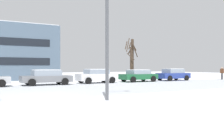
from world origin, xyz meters
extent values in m
plane|color=white|center=(0.00, 0.00, 0.00)|extent=(120.00, 120.00, 0.00)
cube|color=silver|center=(0.00, 3.77, 0.00)|extent=(80.00, 9.54, 0.00)
cylinder|color=#4C4F54|center=(2.44, -2.73, 3.03)|extent=(0.16, 0.16, 6.06)
cylinder|color=black|center=(-1.45, 9.89, 0.32)|extent=(0.64, 0.23, 0.64)
cylinder|color=black|center=(-1.43, 8.05, 0.32)|extent=(0.64, 0.23, 0.64)
cube|color=slate|center=(2.35, 8.96, 0.56)|extent=(4.48, 1.91, 0.57)
cube|color=#8C99A8|center=(2.35, 8.96, 1.09)|extent=(2.47, 1.74, 0.50)
cube|color=white|center=(2.35, 8.96, 1.37)|extent=(2.25, 1.60, 0.06)
cylinder|color=black|center=(3.78, 9.93, 0.32)|extent=(0.64, 0.23, 0.64)
cylinder|color=black|center=(3.80, 8.04, 0.32)|extent=(0.64, 0.23, 0.64)
cylinder|color=black|center=(0.89, 9.89, 0.32)|extent=(0.64, 0.23, 0.64)
cylinder|color=black|center=(0.91, 8.00, 0.32)|extent=(0.64, 0.23, 0.64)
cube|color=white|center=(7.46, 9.12, 0.61)|extent=(4.05, 1.83, 0.68)
cube|color=#8C99A8|center=(7.46, 9.12, 1.16)|extent=(2.23, 1.67, 0.43)
cube|color=white|center=(7.46, 9.12, 1.41)|extent=(2.03, 1.54, 0.06)
cylinder|color=black|center=(8.76, 10.05, 0.32)|extent=(0.64, 0.23, 0.64)
cylinder|color=black|center=(8.78, 8.23, 0.32)|extent=(0.64, 0.23, 0.64)
cylinder|color=black|center=(6.14, 10.01, 0.32)|extent=(0.64, 0.23, 0.64)
cylinder|color=black|center=(6.16, 8.19, 0.32)|extent=(0.64, 0.23, 0.64)
cube|color=#1E6038|center=(12.57, 9.01, 0.56)|extent=(4.21, 1.84, 0.58)
cube|color=#8C99A8|center=(12.57, 9.01, 1.08)|extent=(2.32, 1.68, 0.44)
cube|color=white|center=(12.57, 9.01, 1.33)|extent=(2.11, 1.55, 0.06)
cylinder|color=black|center=(13.92, 9.94, 0.32)|extent=(0.64, 0.23, 0.64)
cylinder|color=black|center=(13.94, 8.11, 0.32)|extent=(0.64, 0.23, 0.64)
cylinder|color=black|center=(11.20, 9.90, 0.32)|extent=(0.64, 0.23, 0.64)
cylinder|color=black|center=(11.22, 8.08, 0.32)|extent=(0.64, 0.23, 0.64)
cube|color=#283D93|center=(17.69, 8.99, 0.59)|extent=(4.18, 1.77, 0.64)
cube|color=#8C99A8|center=(17.69, 8.99, 1.15)|extent=(2.31, 1.61, 0.49)
cube|color=white|center=(17.69, 8.99, 1.42)|extent=(2.10, 1.48, 0.06)
cylinder|color=black|center=(19.03, 9.88, 0.32)|extent=(0.64, 0.23, 0.64)
cylinder|color=black|center=(19.05, 8.13, 0.32)|extent=(0.64, 0.23, 0.64)
cylinder|color=black|center=(16.33, 9.85, 0.32)|extent=(0.64, 0.23, 0.64)
cylinder|color=black|center=(16.35, 8.09, 0.32)|extent=(0.64, 0.23, 0.64)
cylinder|color=black|center=(25.10, 7.77, 0.41)|extent=(0.14, 0.14, 0.83)
cylinder|color=black|center=(24.87, 7.54, 0.41)|extent=(0.14, 0.14, 0.83)
cube|color=#59331E|center=(24.99, 7.66, 1.12)|extent=(0.35, 0.45, 0.59)
sphere|color=tan|center=(24.99, 7.66, 1.52)|extent=(0.22, 0.22, 0.22)
cylinder|color=#423326|center=(13.65, 11.86, 2.54)|extent=(0.35, 0.35, 5.09)
cylinder|color=#423326|center=(13.73, 11.42, 3.69)|extent=(1.00, 0.28, 1.65)
cylinder|color=#423326|center=(13.43, 12.13, 4.27)|extent=(0.69, 0.60, 0.90)
cylinder|color=#423326|center=(13.28, 12.30, 4.40)|extent=(1.01, 0.88, 1.82)
cylinder|color=#423326|center=(13.68, 12.16, 4.00)|extent=(0.75, 0.23, 1.14)
cylinder|color=#423326|center=(13.06, 12.35, 4.36)|extent=(1.12, 1.30, 1.18)
cylinder|color=#423326|center=(13.46, 11.76, 2.04)|extent=(0.38, 0.38, 4.09)
cylinder|color=#423326|center=(13.13, 11.44, 2.92)|extent=(0.74, 0.77, 0.87)
cylinder|color=#423326|center=(13.62, 11.39, 4.08)|extent=(0.88, 0.48, 0.88)
cylinder|color=#423326|center=(13.62, 12.07, 3.79)|extent=(0.80, 0.50, 1.06)
cube|color=slate|center=(-0.58, 21.68, 3.46)|extent=(13.42, 8.98, 6.93)
cube|color=white|center=(-0.58, 21.68, 6.98)|extent=(13.16, 8.80, 0.10)
cube|color=black|center=(-0.58, 17.17, 2.31)|extent=(10.74, 0.04, 0.90)
cube|color=black|center=(-0.58, 17.17, 4.62)|extent=(10.74, 0.04, 0.90)
camera|label=1|loc=(-2.99, -13.09, 1.60)|focal=38.69mm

